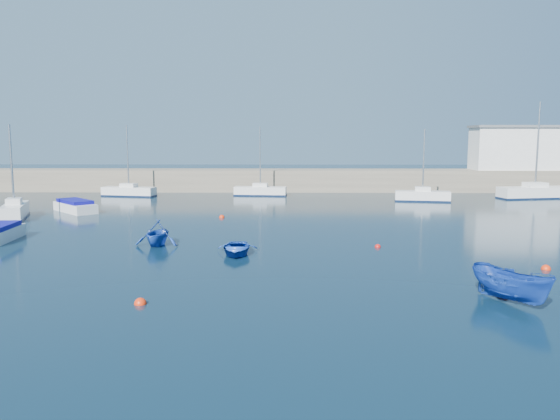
{
  "coord_description": "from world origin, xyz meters",
  "views": [
    {
      "loc": [
        2.67,
        -20.17,
        6.52
      ],
      "look_at": [
        2.16,
        16.49,
        1.6
      ],
      "focal_mm": 35.0,
      "sensor_mm": 36.0,
      "label": 1
    }
  ],
  "objects_px": {
    "sailboat_7": "(422,196)",
    "dinghy_center": "(236,249)",
    "sailboat_6": "(260,191)",
    "dinghy_left": "(157,233)",
    "sailboat_3": "(15,210)",
    "motorboat_1": "(0,233)",
    "motorboat_2": "(75,206)",
    "dinghy_right": "(512,285)",
    "harbor_office": "(515,149)",
    "sailboat_8": "(535,192)",
    "sailboat_5": "(129,191)"
  },
  "relations": [
    {
      "from": "motorboat_1",
      "to": "dinghy_left",
      "type": "relative_size",
      "value": 1.51
    },
    {
      "from": "harbor_office",
      "to": "sailboat_5",
      "type": "xyz_separation_m",
      "value": [
        -44.94,
        -6.24,
        -4.53
      ]
    },
    {
      "from": "sailboat_8",
      "to": "dinghy_right",
      "type": "xyz_separation_m",
      "value": [
        -17.62,
        -37.42,
        0.04
      ]
    },
    {
      "from": "motorboat_2",
      "to": "dinghy_right",
      "type": "xyz_separation_m",
      "value": [
        27.47,
        -26.02,
        0.2
      ]
    },
    {
      "from": "sailboat_8",
      "to": "dinghy_left",
      "type": "distance_m",
      "value": 43.2
    },
    {
      "from": "sailboat_5",
      "to": "dinghy_right",
      "type": "bearing_deg",
      "value": -134.49
    },
    {
      "from": "sailboat_3",
      "to": "dinghy_right",
      "type": "xyz_separation_m",
      "value": [
        30.84,
        -22.09,
        0.06
      ]
    },
    {
      "from": "motorboat_2",
      "to": "sailboat_5",
      "type": "bearing_deg",
      "value": 42.14
    },
    {
      "from": "sailboat_3",
      "to": "sailboat_6",
      "type": "relative_size",
      "value": 0.98
    },
    {
      "from": "motorboat_2",
      "to": "dinghy_right",
      "type": "height_order",
      "value": "dinghy_right"
    },
    {
      "from": "sailboat_3",
      "to": "sailboat_7",
      "type": "height_order",
      "value": "sailboat_3"
    },
    {
      "from": "motorboat_1",
      "to": "motorboat_2",
      "type": "height_order",
      "value": "motorboat_2"
    },
    {
      "from": "sailboat_7",
      "to": "sailboat_5",
      "type": "bearing_deg",
      "value": 91.5
    },
    {
      "from": "dinghy_left",
      "to": "motorboat_1",
      "type": "bearing_deg",
      "value": 176.77
    },
    {
      "from": "sailboat_3",
      "to": "harbor_office",
      "type": "bearing_deg",
      "value": 6.2
    },
    {
      "from": "sailboat_5",
      "to": "motorboat_1",
      "type": "distance_m",
      "value": 26.27
    },
    {
      "from": "sailboat_7",
      "to": "sailboat_8",
      "type": "height_order",
      "value": "sailboat_8"
    },
    {
      "from": "harbor_office",
      "to": "sailboat_7",
      "type": "bearing_deg",
      "value": -141.81
    },
    {
      "from": "sailboat_6",
      "to": "dinghy_center",
      "type": "height_order",
      "value": "sailboat_6"
    },
    {
      "from": "motorboat_2",
      "to": "sailboat_3",
      "type": "bearing_deg",
      "value": -174.07
    },
    {
      "from": "harbor_office",
      "to": "sailboat_8",
      "type": "relative_size",
      "value": 0.98
    },
    {
      "from": "sailboat_5",
      "to": "dinghy_left",
      "type": "distance_m",
      "value": 29.34
    },
    {
      "from": "dinghy_center",
      "to": "dinghy_right",
      "type": "bearing_deg",
      "value": -38.08
    },
    {
      "from": "dinghy_right",
      "to": "dinghy_center",
      "type": "bearing_deg",
      "value": 113.13
    },
    {
      "from": "sailboat_3",
      "to": "sailboat_5",
      "type": "distance_m",
      "value": 17.35
    },
    {
      "from": "sailboat_6",
      "to": "dinghy_left",
      "type": "xyz_separation_m",
      "value": [
        -4.8,
        -28.47,
        0.22
      ]
    },
    {
      "from": "harbor_office",
      "to": "sailboat_3",
      "type": "height_order",
      "value": "harbor_office"
    },
    {
      "from": "sailboat_3",
      "to": "sailboat_7",
      "type": "distance_m",
      "value": 37.82
    },
    {
      "from": "sailboat_3",
      "to": "sailboat_6",
      "type": "xyz_separation_m",
      "value": [
        18.92,
        17.59,
        -0.09
      ]
    },
    {
      "from": "sailboat_3",
      "to": "motorboat_1",
      "type": "bearing_deg",
      "value": -87.02
    },
    {
      "from": "harbor_office",
      "to": "sailboat_6",
      "type": "xyz_separation_m",
      "value": [
        -30.39,
        -5.44,
        -4.54
      ]
    },
    {
      "from": "motorboat_2",
      "to": "dinghy_center",
      "type": "distance_m",
      "value": 23.31
    },
    {
      "from": "motorboat_1",
      "to": "motorboat_2",
      "type": "bearing_deg",
      "value": 87.39
    },
    {
      "from": "sailboat_8",
      "to": "dinghy_left",
      "type": "relative_size",
      "value": 3.43
    },
    {
      "from": "sailboat_7",
      "to": "motorboat_2",
      "type": "relative_size",
      "value": 1.43
    },
    {
      "from": "dinghy_center",
      "to": "dinghy_right",
      "type": "xyz_separation_m",
      "value": [
        11.73,
        -8.82,
        0.38
      ]
    },
    {
      "from": "motorboat_1",
      "to": "dinghy_left",
      "type": "bearing_deg",
      "value": -12.18
    },
    {
      "from": "sailboat_6",
      "to": "dinghy_left",
      "type": "bearing_deg",
      "value": 175.78
    },
    {
      "from": "sailboat_5",
      "to": "dinghy_center",
      "type": "xyz_separation_m",
      "value": [
        14.74,
        -30.07,
        -0.23
      ]
    },
    {
      "from": "harbor_office",
      "to": "sailboat_6",
      "type": "height_order",
      "value": "sailboat_6"
    },
    {
      "from": "motorboat_2",
      "to": "dinghy_center",
      "type": "xyz_separation_m",
      "value": [
        15.74,
        -17.2,
        -0.18
      ]
    },
    {
      "from": "motorboat_1",
      "to": "dinghy_right",
      "type": "bearing_deg",
      "value": -29.43
    },
    {
      "from": "sailboat_6",
      "to": "dinghy_left",
      "type": "distance_m",
      "value": 28.88
    },
    {
      "from": "sailboat_5",
      "to": "dinghy_center",
      "type": "relative_size",
      "value": 2.43
    },
    {
      "from": "sailboat_7",
      "to": "dinghy_left",
      "type": "xyz_separation_m",
      "value": [
        -21.63,
        -23.24,
        0.19
      ]
    },
    {
      "from": "sailboat_3",
      "to": "motorboat_2",
      "type": "xyz_separation_m",
      "value": [
        3.37,
        3.92,
        -0.14
      ]
    },
    {
      "from": "sailboat_3",
      "to": "motorboat_2",
      "type": "distance_m",
      "value": 5.17
    },
    {
      "from": "sailboat_7",
      "to": "dinghy_center",
      "type": "distance_m",
      "value": 30.56
    },
    {
      "from": "sailboat_3",
      "to": "dinghy_center",
      "type": "bearing_deg",
      "value": -53.64
    },
    {
      "from": "motorboat_1",
      "to": "dinghy_left",
      "type": "distance_m",
      "value": 10.43
    }
  ]
}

